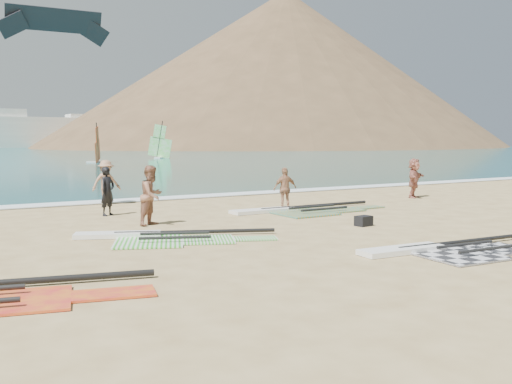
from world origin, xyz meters
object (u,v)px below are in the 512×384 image
gear_bag_near (364,221)px  beachgoer_mid (106,182)px  beachgoer_back (285,189)px  rig_orange (300,210)px  beachgoer_left (152,195)px  beachgoer_right (414,178)px  rig_green (158,237)px  person_wetsuit (108,191)px  rig_grey (449,250)px

gear_bag_near → beachgoer_mid: 10.56m
beachgoer_mid → beachgoer_back: size_ratio=1.13×
beachgoer_mid → gear_bag_near: bearing=-65.9°
rig_orange → beachgoer_left: beachgoer_left is taller
rig_orange → beachgoer_mid: 7.74m
gear_bag_near → beachgoer_right: 8.87m
beachgoer_back → beachgoer_right: 7.17m
beachgoer_left → rig_orange: bearing=-31.2°
beachgoer_mid → beachgoer_right: 13.02m
beachgoer_left → rig_green: bearing=-141.4°
gear_bag_near → beachgoer_back: (0.15, 4.42, 0.62)m
rig_orange → beachgoer_right: (7.03, 1.34, 0.81)m
person_wetsuit → beachgoer_right: 13.20m
beachgoer_back → beachgoer_left: bearing=19.0°
rig_green → beachgoer_right: (13.37, 3.96, 0.81)m
rig_orange → beachgoer_back: beachgoer_back is taller
person_wetsuit → beachgoer_mid: (0.86, 3.11, 0.05)m
gear_bag_near → person_wetsuit: size_ratio=0.29×
rig_green → person_wetsuit: (0.21, 5.13, 0.77)m
rig_orange → gear_bag_near: 3.66m
rig_grey → gear_bag_near: (0.96, 3.98, 0.10)m
gear_bag_near → beachgoer_right: (7.29, 4.99, 0.71)m
rig_grey → beachgoer_right: beachgoer_right is taller
gear_bag_near → beachgoer_left: size_ratio=0.27×
gear_bag_near → beachgoer_left: bearing=147.7°
rig_green → person_wetsuit: 5.19m
beachgoer_left → beachgoer_mid: bearing=52.7°
gear_bag_near → beachgoer_back: 4.46m
gear_bag_near → beachgoer_mid: beachgoer_mid is taller
rig_grey → rig_orange: 7.73m
person_wetsuit → beachgoer_right: bearing=-38.4°
rig_orange → beachgoer_mid: beachgoer_mid is taller
rig_green → gear_bag_near: bearing=13.1°
beachgoer_left → gear_bag_near: bearing=-66.3°
rig_orange → gear_bag_near: size_ratio=12.42×
person_wetsuit → beachgoer_left: 2.83m
gear_bag_near → beachgoer_mid: (-5.00, 9.27, 0.72)m
person_wetsuit → gear_bag_near: bearing=-79.8°
rig_green → beachgoer_mid: size_ratio=2.87×
rig_grey → beachgoer_back: size_ratio=3.34×
rig_grey → beachgoer_left: beachgoer_left is taller
beachgoer_left → beachgoer_right: bearing=-26.7°
rig_green → beachgoer_left: size_ratio=2.80×
rig_grey → beachgoer_back: (1.11, 8.40, 0.72)m
rig_green → beachgoer_mid: bearing=105.3°
person_wetsuit → beachgoer_back: 6.25m
beachgoer_right → beachgoer_back: bearing=155.3°
beachgoer_mid → beachgoer_right: (12.29, -4.28, -0.01)m
beachgoer_back → rig_grey: bearing=90.7°
rig_green → beachgoer_left: 2.61m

